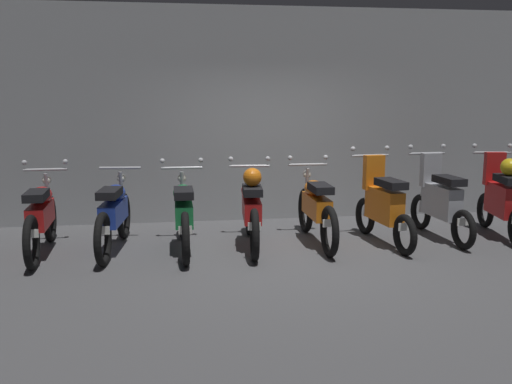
{
  "coord_description": "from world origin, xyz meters",
  "views": [
    {
      "loc": [
        -1.46,
        -6.7,
        2.04
      ],
      "look_at": [
        -0.4,
        0.49,
        0.75
      ],
      "focal_mm": 39.67,
      "sensor_mm": 36.0,
      "label": 1
    }
  ],
  "objects_px": {
    "motorbike_slot_6": "(440,201)",
    "motorbike_slot_5": "(383,205)",
    "motorbike_slot_1": "(114,213)",
    "motorbike_slot_3": "(252,208)",
    "motorbike_slot_4": "(316,207)",
    "motorbike_slot_2": "(184,213)",
    "motorbike_slot_7": "(501,197)",
    "motorbike_slot_0": "(41,216)"
  },
  "relations": [
    {
      "from": "motorbike_slot_1",
      "to": "motorbike_slot_2",
      "type": "xyz_separation_m",
      "value": [
        0.89,
        -0.12,
        0.0
      ]
    },
    {
      "from": "motorbike_slot_1",
      "to": "motorbike_slot_4",
      "type": "bearing_deg",
      "value": -0.45
    },
    {
      "from": "motorbike_slot_3",
      "to": "motorbike_slot_5",
      "type": "bearing_deg",
      "value": -3.1
    },
    {
      "from": "motorbike_slot_1",
      "to": "motorbike_slot_5",
      "type": "bearing_deg",
      "value": -2.65
    },
    {
      "from": "motorbike_slot_1",
      "to": "motorbike_slot_7",
      "type": "bearing_deg",
      "value": -0.66
    },
    {
      "from": "motorbike_slot_0",
      "to": "motorbike_slot_4",
      "type": "distance_m",
      "value": 3.58
    },
    {
      "from": "motorbike_slot_7",
      "to": "motorbike_slot_5",
      "type": "bearing_deg",
      "value": -176.69
    },
    {
      "from": "motorbike_slot_6",
      "to": "motorbike_slot_0",
      "type": "bearing_deg",
      "value": -179.88
    },
    {
      "from": "motorbike_slot_0",
      "to": "motorbike_slot_3",
      "type": "distance_m",
      "value": 2.68
    },
    {
      "from": "motorbike_slot_1",
      "to": "motorbike_slot_0",
      "type": "bearing_deg",
      "value": -178.16
    },
    {
      "from": "motorbike_slot_3",
      "to": "motorbike_slot_4",
      "type": "distance_m",
      "value": 0.9
    },
    {
      "from": "motorbike_slot_1",
      "to": "motorbike_slot_6",
      "type": "height_order",
      "value": "motorbike_slot_6"
    },
    {
      "from": "motorbike_slot_2",
      "to": "motorbike_slot_7",
      "type": "height_order",
      "value": "motorbike_slot_7"
    },
    {
      "from": "motorbike_slot_0",
      "to": "motorbike_slot_1",
      "type": "bearing_deg",
      "value": 1.84
    },
    {
      "from": "motorbike_slot_4",
      "to": "motorbike_slot_7",
      "type": "relative_size",
      "value": 1.17
    },
    {
      "from": "motorbike_slot_1",
      "to": "motorbike_slot_2",
      "type": "height_order",
      "value": "motorbike_slot_2"
    },
    {
      "from": "motorbike_slot_2",
      "to": "motorbike_slot_6",
      "type": "xyz_separation_m",
      "value": [
        3.57,
        0.1,
        0.04
      ]
    },
    {
      "from": "motorbike_slot_3",
      "to": "motorbike_slot_1",
      "type": "bearing_deg",
      "value": 177.8
    },
    {
      "from": "motorbike_slot_2",
      "to": "motorbike_slot_5",
      "type": "height_order",
      "value": "motorbike_slot_5"
    },
    {
      "from": "motorbike_slot_1",
      "to": "motorbike_slot_2",
      "type": "distance_m",
      "value": 0.9
    },
    {
      "from": "motorbike_slot_6",
      "to": "motorbike_slot_3",
      "type": "bearing_deg",
      "value": -178.9
    },
    {
      "from": "motorbike_slot_6",
      "to": "motorbike_slot_2",
      "type": "bearing_deg",
      "value": -178.39
    },
    {
      "from": "motorbike_slot_2",
      "to": "motorbike_slot_6",
      "type": "relative_size",
      "value": 1.16
    },
    {
      "from": "motorbike_slot_0",
      "to": "motorbike_slot_2",
      "type": "distance_m",
      "value": 1.79
    },
    {
      "from": "motorbike_slot_0",
      "to": "motorbike_slot_2",
      "type": "xyz_separation_m",
      "value": [
        1.79,
        -0.09,
        0.0
      ]
    },
    {
      "from": "motorbike_slot_0",
      "to": "motorbike_slot_1",
      "type": "relative_size",
      "value": 1.0
    },
    {
      "from": "motorbike_slot_2",
      "to": "motorbike_slot_5",
      "type": "relative_size",
      "value": 1.16
    },
    {
      "from": "motorbike_slot_2",
      "to": "motorbike_slot_7",
      "type": "distance_m",
      "value": 4.48
    },
    {
      "from": "motorbike_slot_1",
      "to": "motorbike_slot_5",
      "type": "relative_size",
      "value": 1.16
    },
    {
      "from": "motorbike_slot_5",
      "to": "motorbike_slot_4",
      "type": "bearing_deg",
      "value": 170.8
    },
    {
      "from": "motorbike_slot_6",
      "to": "motorbike_slot_5",
      "type": "bearing_deg",
      "value": -170.63
    },
    {
      "from": "motorbike_slot_3",
      "to": "motorbike_slot_6",
      "type": "height_order",
      "value": "motorbike_slot_6"
    },
    {
      "from": "motorbike_slot_4",
      "to": "motorbike_slot_6",
      "type": "xyz_separation_m",
      "value": [
        1.79,
        0.0,
        0.04
      ]
    },
    {
      "from": "motorbike_slot_3",
      "to": "motorbike_slot_2",
      "type": "bearing_deg",
      "value": -176.83
    },
    {
      "from": "motorbike_slot_6",
      "to": "motorbike_slot_7",
      "type": "relative_size",
      "value": 1.01
    },
    {
      "from": "motorbike_slot_1",
      "to": "motorbike_slot_4",
      "type": "height_order",
      "value": "motorbike_slot_4"
    },
    {
      "from": "motorbike_slot_2",
      "to": "motorbike_slot_4",
      "type": "relative_size",
      "value": 1.0
    },
    {
      "from": "motorbike_slot_0",
      "to": "motorbike_slot_4",
      "type": "height_order",
      "value": "same"
    },
    {
      "from": "motorbike_slot_4",
      "to": "motorbike_slot_6",
      "type": "bearing_deg",
      "value": 0.12
    },
    {
      "from": "motorbike_slot_4",
      "to": "motorbike_slot_1",
      "type": "bearing_deg",
      "value": 179.55
    },
    {
      "from": "motorbike_slot_1",
      "to": "motorbike_slot_6",
      "type": "bearing_deg",
      "value": -0.22
    },
    {
      "from": "motorbike_slot_0",
      "to": "motorbike_slot_4",
      "type": "relative_size",
      "value": 1.0
    }
  ]
}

